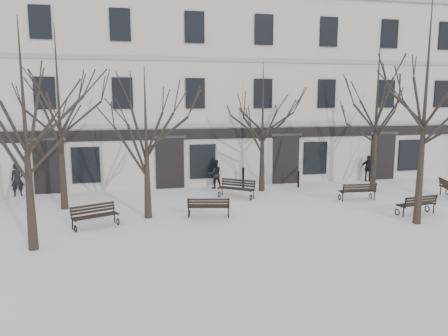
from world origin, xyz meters
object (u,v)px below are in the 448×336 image
object	(u,v)px
bench_0	(95,215)
bench_2	(417,204)
bench_4	(358,191)
bench_1	(209,206)
tree_2	(427,83)
tree_0	(24,107)
tree_1	(146,125)
bench_3	(237,188)

from	to	relation	value
bench_0	bench_2	world-z (taller)	bench_2
bench_2	bench_4	bearing A→B (deg)	-78.38
bench_1	bench_4	bearing A→B (deg)	-156.80
tree_2	bench_1	distance (m)	10.14
tree_0	bench_1	xyz separation A→B (m)	(6.59, 2.73, -4.34)
tree_0	bench_2	world-z (taller)	tree_0
tree_1	bench_4	xyz separation A→B (m)	(10.53, 1.04, -3.53)
bench_0	bench_3	size ratio (longest dim) A/B	1.00
bench_2	tree_0	bearing A→B (deg)	-4.50
tree_0	bench_1	world-z (taller)	tree_0
bench_1	bench_4	size ratio (longest dim) A/B	1.03
tree_1	bench_3	size ratio (longest dim) A/B	3.41
bench_1	bench_2	xyz separation A→B (m)	(9.11, -1.54, 0.00)
tree_2	bench_1	bearing A→B (deg)	161.79
bench_1	bench_2	world-z (taller)	bench_2
bench_3	bench_4	bearing A→B (deg)	19.31
bench_1	bench_4	distance (m)	8.11
tree_0	bench_4	distance (m)	15.77
tree_2	tree_0	bearing A→B (deg)	-179.97
tree_2	bench_3	bearing A→B (deg)	134.92
bench_0	tree_0	bearing A→B (deg)	-152.79
bench_4	tree_0	bearing A→B (deg)	19.23
tree_2	bench_0	size ratio (longest dim) A/B	4.79
tree_1	tree_2	bearing A→B (deg)	-16.65
tree_0	bench_4	xyz separation A→B (m)	(14.54, 4.29, -4.34)
bench_2	bench_4	size ratio (longest dim) A/B	1.03
bench_3	bench_0	bearing A→B (deg)	-113.14
tree_0	bench_1	bearing A→B (deg)	22.49
tree_1	tree_0	bearing A→B (deg)	-141.05
tree_0	bench_4	world-z (taller)	tree_0
bench_0	bench_4	distance (m)	12.83
tree_2	bench_3	world-z (taller)	tree_2
tree_1	tree_2	distance (m)	11.43
bench_4	bench_1	bearing A→B (deg)	13.90
tree_2	bench_2	xyz separation A→B (m)	(0.85, 1.18, -5.20)
tree_2	bench_3	size ratio (longest dim) A/B	4.82
tree_1	bench_1	world-z (taller)	tree_1
bench_3	bench_4	xyz separation A→B (m)	(5.84, -1.89, -0.02)
tree_1	bench_4	world-z (taller)	tree_1
tree_0	bench_3	xyz separation A→B (m)	(8.70, 6.18, -4.32)
tree_1	bench_3	world-z (taller)	tree_1
bench_2	bench_3	world-z (taller)	bench_3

